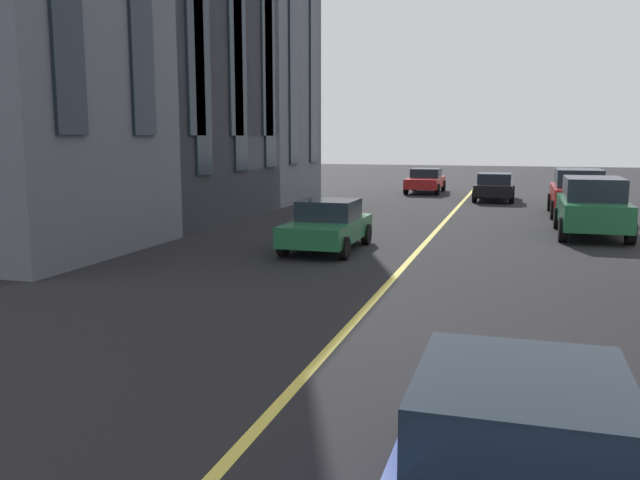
% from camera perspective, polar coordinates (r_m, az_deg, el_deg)
% --- Properties ---
extents(lane_centre_line, '(80.00, 0.16, 0.01)m').
position_cam_1_polar(lane_centre_line, '(16.79, 7.40, -2.04)').
color(lane_centre_line, '#D8C64C').
rests_on(lane_centre_line, ground_plane).
extents(car_black_parked_a, '(4.40, 1.95, 1.37)m').
position_cam_1_polar(car_black_parked_a, '(34.52, 14.72, 4.47)').
color(car_black_parked_a, black).
rests_on(car_black_parked_a, ground_plane).
extents(car_red_far, '(4.70, 2.14, 1.88)m').
position_cam_1_polar(car_red_far, '(28.80, 21.21, 3.88)').
color(car_red_far, '#B21E1E').
rests_on(car_red_far, ground_plane).
extents(car_green_mid, '(4.70, 2.14, 1.88)m').
position_cam_1_polar(car_green_mid, '(22.97, 22.31, 2.72)').
color(car_green_mid, '#1E6038').
rests_on(car_green_mid, ground_plane).
extents(car_green_oncoming, '(3.90, 1.89, 1.40)m').
position_cam_1_polar(car_green_oncoming, '(18.66, 0.64, 1.28)').
color(car_green_oncoming, '#1E6038').
rests_on(car_green_oncoming, ground_plane).
extents(car_blue_near, '(4.40, 1.95, 1.37)m').
position_cam_1_polar(car_blue_near, '(5.76, 16.71, -16.65)').
color(car_blue_near, navy).
rests_on(car_blue_near, ground_plane).
extents(car_red_parked_b, '(4.40, 1.95, 1.37)m').
position_cam_1_polar(car_red_parked_b, '(38.56, 9.03, 5.07)').
color(car_red_parked_b, '#B21E1E').
rests_on(car_red_parked_b, ground_plane).
extents(building_left_far, '(15.33, 11.36, 13.54)m').
position_cam_1_polar(building_left_far, '(30.88, -14.62, 15.28)').
color(building_left_far, '#565B66').
rests_on(building_left_far, ground_plane).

